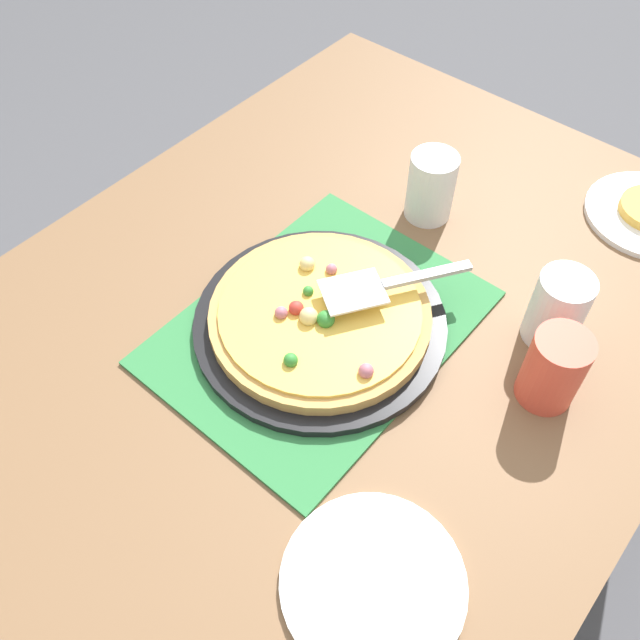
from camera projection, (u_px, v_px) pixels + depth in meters
The scene contains 10 objects.
ground_plane at pixel (320, 520), 1.62m from camera, with size 8.00×8.00×0.00m, color #4C4C51.
dining_table at pixel (320, 369), 1.12m from camera, with size 1.40×1.00×0.75m.
placemat at pixel (320, 327), 1.03m from camera, with size 0.48×0.36×0.01m, color #2D753D.
pizza_pan at pixel (320, 323), 1.02m from camera, with size 0.38×0.38×0.01m, color black.
pizza at pixel (320, 315), 1.00m from camera, with size 0.33×0.33×0.05m.
plate_side at pixel (373, 583), 0.79m from camera, with size 0.22×0.22×0.01m, color white.
cup_near at pixel (431, 187), 1.14m from camera, with size 0.08×0.08×0.12m, color white.
cup_far at pixel (554, 369), 0.91m from camera, with size 0.08×0.08×0.12m, color #E04C38.
cup_corner at pixel (558, 309), 0.98m from camera, with size 0.08×0.08×0.12m, color white.
pizza_server at pixel (384, 285), 0.99m from camera, with size 0.22×0.16×0.01m.
Camera 1 is at (-0.48, -0.41, 1.57)m, focal length 38.18 mm.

